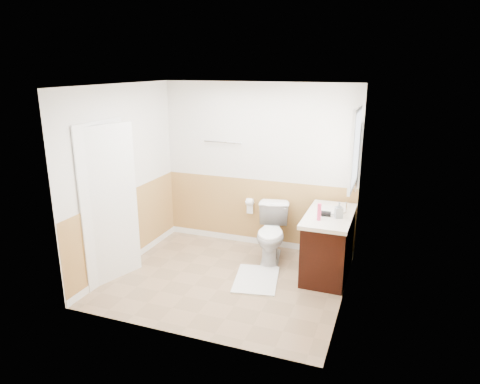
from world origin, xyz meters
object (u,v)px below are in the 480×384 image
at_px(bath_mat, 256,279).
at_px(lotion_bottle, 319,212).
at_px(toilet, 272,233).
at_px(vanity_cabinet, 328,246).
at_px(soap_dispenser, 339,210).

relative_size(bath_mat, lotion_bottle, 3.64).
bearing_deg(toilet, bath_mat, -100.92).
xyz_separation_m(toilet, lotion_bottle, (0.74, -0.45, 0.56)).
bearing_deg(vanity_cabinet, toilet, 168.56).
bearing_deg(soap_dispenser, bath_mat, -156.18).
relative_size(toilet, soap_dispenser, 3.82).
relative_size(lotion_bottle, soap_dispenser, 1.06).
xyz_separation_m(bath_mat, soap_dispenser, (0.96, 0.42, 0.94)).
bearing_deg(vanity_cabinet, soap_dispenser, -40.63).
distance_m(toilet, bath_mat, 0.80).
distance_m(bath_mat, soap_dispenser, 1.41).
bearing_deg(vanity_cabinet, lotion_bottle, -109.76).
relative_size(vanity_cabinet, lotion_bottle, 5.00).
distance_m(lotion_bottle, soap_dispenser, 0.28).
relative_size(bath_mat, vanity_cabinet, 0.73).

